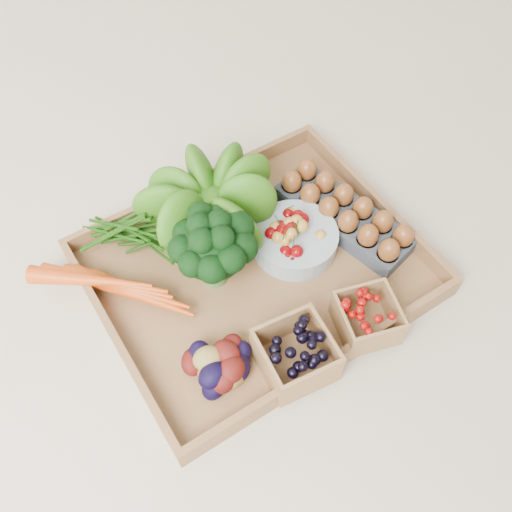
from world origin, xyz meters
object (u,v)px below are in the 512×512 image
egg_carton (344,217)px  broccoli (214,259)px  tray (256,272)px  cherry_bowl (295,240)px

egg_carton → broccoli: bearing=161.5°
tray → broccoli: 0.10m
tray → egg_carton: 0.20m
egg_carton → tray: bearing=167.2°
broccoli → egg_carton: broccoli is taller
tray → egg_carton: bearing=0.5°
broccoli → cherry_bowl: bearing=-7.1°
cherry_bowl → egg_carton: 0.11m
broccoli → tray: bearing=-20.6°
broccoli → egg_carton: 0.27m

